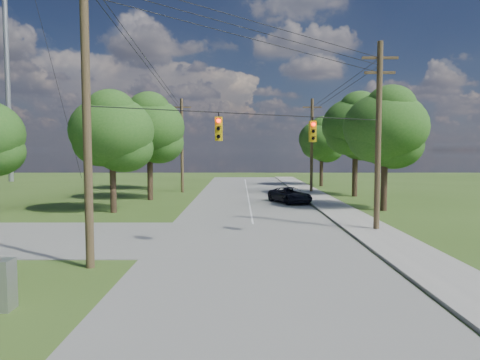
{
  "coord_description": "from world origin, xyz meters",
  "views": [
    {
      "loc": [
        1.19,
        -15.86,
        4.54
      ],
      "look_at": [
        1.2,
        5.0,
        3.08
      ],
      "focal_mm": 32.0,
      "sensor_mm": 36.0,
      "label": 1
    }
  ],
  "objects_px": {
    "pole_ne": "(378,133)",
    "pole_north_w": "(182,145)",
    "car_main_north": "(290,195)",
    "pole_north_e": "(312,145)",
    "pole_sw": "(86,105)"
  },
  "relations": [
    {
      "from": "pole_sw",
      "to": "pole_north_w",
      "type": "bearing_deg",
      "value": 90.77
    },
    {
      "from": "pole_sw",
      "to": "pole_ne",
      "type": "relative_size",
      "value": 1.14
    },
    {
      "from": "pole_sw",
      "to": "pole_north_e",
      "type": "distance_m",
      "value": 32.55
    },
    {
      "from": "pole_north_w",
      "to": "pole_north_e",
      "type": "bearing_deg",
      "value": 0.0
    },
    {
      "from": "pole_sw",
      "to": "pole_ne",
      "type": "bearing_deg",
      "value": 29.38
    },
    {
      "from": "pole_ne",
      "to": "pole_north_e",
      "type": "bearing_deg",
      "value": 90.0
    },
    {
      "from": "pole_sw",
      "to": "pole_north_w",
      "type": "distance_m",
      "value": 29.62
    },
    {
      "from": "pole_ne",
      "to": "pole_north_w",
      "type": "distance_m",
      "value": 26.03
    },
    {
      "from": "pole_ne",
      "to": "car_main_north",
      "type": "relative_size",
      "value": 2.22
    },
    {
      "from": "car_main_north",
      "to": "pole_north_w",
      "type": "bearing_deg",
      "value": 114.45
    },
    {
      "from": "pole_north_e",
      "to": "pole_ne",
      "type": "bearing_deg",
      "value": -90.0
    },
    {
      "from": "pole_sw",
      "to": "pole_north_e",
      "type": "xyz_separation_m",
      "value": [
        13.5,
        29.6,
        -1.1
      ]
    },
    {
      "from": "pole_ne",
      "to": "car_main_north",
      "type": "xyz_separation_m",
      "value": [
        -3.4,
        12.6,
        -4.78
      ]
    },
    {
      "from": "pole_north_e",
      "to": "car_main_north",
      "type": "height_order",
      "value": "pole_north_e"
    },
    {
      "from": "pole_ne",
      "to": "pole_north_e",
      "type": "xyz_separation_m",
      "value": [
        -0.0,
        22.0,
        -0.34
      ]
    }
  ]
}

